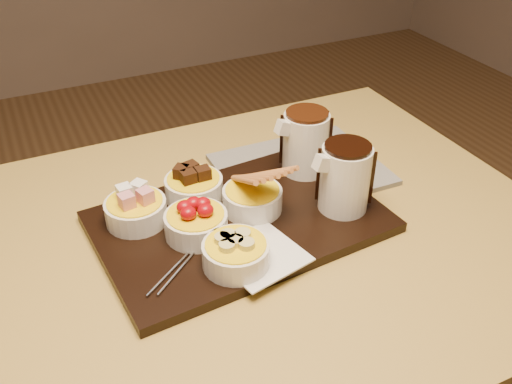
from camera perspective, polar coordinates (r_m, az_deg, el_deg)
name	(u,v)px	position (r m, az deg, el deg)	size (l,w,h in m)	color
dining_table	(202,292)	(0.98, -5.45, -9.89)	(1.20, 0.80, 0.75)	#B29442
serving_board	(240,222)	(0.95, -1.64, -2.98)	(0.46, 0.30, 0.02)	black
napkin	(259,255)	(0.87, 0.35, -6.31)	(0.12, 0.12, 0.00)	white
bowl_marshmallows	(136,212)	(0.94, -11.91, -1.92)	(0.10, 0.10, 0.04)	silver
bowl_cake	(194,188)	(0.98, -6.22, 0.38)	(0.10, 0.10, 0.04)	silver
bowl_strawberries	(196,225)	(0.90, -6.00, -3.25)	(0.10, 0.10, 0.04)	silver
bowl_biscotti	(252,200)	(0.95, -0.37, -0.78)	(0.10, 0.10, 0.04)	silver
bowl_bananas	(236,255)	(0.84, -2.02, -6.29)	(0.10, 0.10, 0.04)	silver
pitcher_dark_chocolate	(345,179)	(0.95, 8.87, 1.33)	(0.08, 0.08, 0.11)	silver
pitcher_milk_chocolate	(306,143)	(1.04, 4.98, 4.88)	(0.08, 0.08, 0.11)	silver
fondue_skewers	(198,243)	(0.89, -5.85, -5.09)	(0.26, 0.03, 0.01)	silver
newspaper	(301,169)	(1.09, 4.48, 2.28)	(0.30, 0.24, 0.01)	beige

